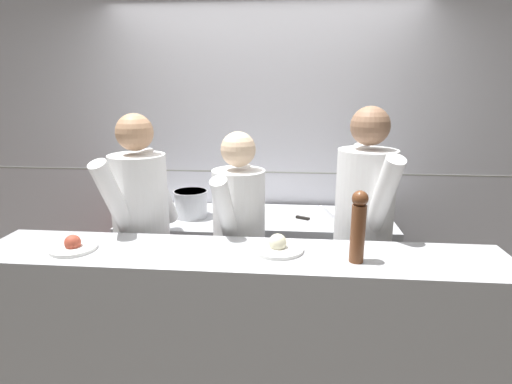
% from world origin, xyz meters
% --- Properties ---
extents(wall_back_tiled, '(8.00, 0.06, 2.60)m').
position_xyz_m(wall_back_tiled, '(0.00, 1.31, 1.30)').
color(wall_back_tiled, silver).
rests_on(wall_back_tiled, ground_plane).
extents(oven_range, '(1.05, 0.71, 0.87)m').
position_xyz_m(oven_range, '(-0.53, 0.91, 0.43)').
color(oven_range, maroon).
rests_on(oven_range, ground_plane).
extents(prep_counter, '(1.00, 0.65, 0.88)m').
position_xyz_m(prep_counter, '(0.51, 0.91, 0.44)').
color(prep_counter, '#B7BABF').
rests_on(prep_counter, ground_plane).
extents(pass_counter, '(2.71, 0.45, 1.03)m').
position_xyz_m(pass_counter, '(-0.02, -0.16, 0.51)').
color(pass_counter, '#B7BABF').
rests_on(pass_counter, ground_plane).
extents(stock_pot, '(0.26, 0.26, 0.21)m').
position_xyz_m(stock_pot, '(-0.54, 0.89, 0.98)').
color(stock_pot, '#B7BABF').
rests_on(stock_pot, oven_range).
extents(mixing_bowl_steel, '(0.22, 0.22, 0.09)m').
position_xyz_m(mixing_bowl_steel, '(0.47, 0.94, 0.93)').
color(mixing_bowl_steel, '#B7BABF').
rests_on(mixing_bowl_steel, prep_counter).
extents(chefs_knife, '(0.31, 0.18, 0.02)m').
position_xyz_m(chefs_knife, '(0.40, 0.82, 0.89)').
color(chefs_knife, '#B7BABF').
rests_on(chefs_knife, prep_counter).
extents(plated_dish_main, '(0.24, 0.24, 0.08)m').
position_xyz_m(plated_dish_main, '(-0.89, -0.20, 1.05)').
color(plated_dish_main, white).
rests_on(plated_dish_main, pass_counter).
extents(plated_dish_appetiser, '(0.27, 0.27, 0.09)m').
position_xyz_m(plated_dish_appetiser, '(0.17, -0.11, 1.05)').
color(plated_dish_appetiser, white).
rests_on(plated_dish_appetiser, pass_counter).
extents(pepper_mill, '(0.08, 0.08, 0.35)m').
position_xyz_m(pepper_mill, '(0.55, -0.21, 1.22)').
color(pepper_mill, brown).
rests_on(pepper_mill, pass_counter).
extents(chef_head_cook, '(0.43, 0.74, 1.70)m').
position_xyz_m(chef_head_cook, '(-0.70, 0.28, 0.95)').
color(chef_head_cook, black).
rests_on(chef_head_cook, ground_plane).
extents(chef_sous, '(0.39, 0.70, 1.60)m').
position_xyz_m(chef_sous, '(-0.08, 0.31, 0.89)').
color(chef_sous, black).
rests_on(chef_sous, ground_plane).
extents(chef_line, '(0.43, 0.76, 1.75)m').
position_xyz_m(chef_line, '(0.69, 0.36, 0.97)').
color(chef_line, black).
rests_on(chef_line, ground_plane).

